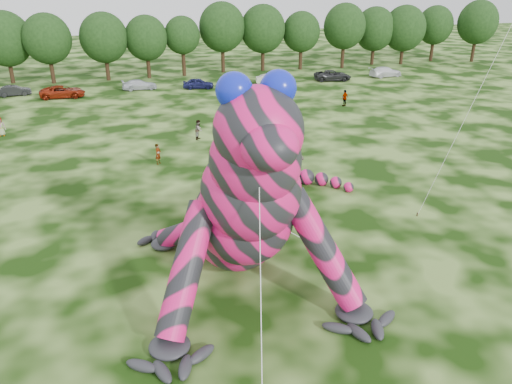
{
  "coord_description": "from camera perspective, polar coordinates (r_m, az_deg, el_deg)",
  "views": [
    {
      "loc": [
        -9.74,
        -19.34,
        14.02
      ],
      "look_at": [
        -3.35,
        2.78,
        4.0
      ],
      "focal_mm": 35.0,
      "sensor_mm": 36.0,
      "label": 1
    }
  ],
  "objects": [
    {
      "name": "car_4",
      "position": [
        68.88,
        -6.61,
        12.22
      ],
      "size": [
        4.33,
        2.32,
        1.4
      ],
      "primitive_type": "imported",
      "rotation": [
        0.0,
        0.0,
        1.4
      ],
      "color": "#17194A",
      "rests_on": "ground"
    },
    {
      "name": "spectator_3",
      "position": [
        59.78,
        10.12,
        10.53
      ],
      "size": [
        1.19,
        0.92,
        1.89
      ],
      "primitive_type": "imported",
      "rotation": [
        0.0,
        0.0,
        3.63
      ],
      "color": "gray",
      "rests_on": "ground"
    },
    {
      "name": "inflatable_gecko",
      "position": [
        25.21,
        -3.19,
        3.54
      ],
      "size": [
        18.36,
        21.76,
        10.84
      ],
      "primitive_type": null,
      "rotation": [
        0.0,
        0.0,
        -0.0
      ],
      "color": "#E2156C",
      "rests_on": "ground"
    },
    {
      "name": "tree_14",
      "position": [
        89.7,
        13.36,
        16.97
      ],
      "size": [
        6.82,
        6.14,
        9.4
      ],
      "primitive_type": null,
      "color": "black",
      "rests_on": "ground"
    },
    {
      "name": "tree_11",
      "position": [
        81.52,
        0.79,
        17.2
      ],
      "size": [
        7.01,
        6.31,
        10.07
      ],
      "primitive_type": null,
      "color": "black",
      "rests_on": "ground"
    },
    {
      "name": "tree_6",
      "position": [
        76.99,
        -22.62,
        14.89
      ],
      "size": [
        6.52,
        5.86,
        9.49
      ],
      "primitive_type": null,
      "color": "black",
      "rests_on": "ground"
    },
    {
      "name": "tree_17",
      "position": [
        98.29,
        23.88,
        16.46
      ],
      "size": [
        6.98,
        6.28,
        10.3
      ],
      "primitive_type": null,
      "color": "black",
      "rests_on": "ground"
    },
    {
      "name": "tree_15",
      "position": [
        91.41,
        16.54,
        16.84
      ],
      "size": [
        7.17,
        6.45,
        9.63
      ],
      "primitive_type": null,
      "color": "black",
      "rests_on": "ground"
    },
    {
      "name": "tree_7",
      "position": [
        76.71,
        -16.89,
        15.62
      ],
      "size": [
        6.68,
        6.01,
        9.48
      ],
      "primitive_type": null,
      "color": "black",
      "rests_on": "ground"
    },
    {
      "name": "spectator_5",
      "position": [
        39.58,
        4.86,
        3.94
      ],
      "size": [
        0.99,
        1.57,
        1.62
      ],
      "primitive_type": "imported",
      "rotation": [
        0.0,
        0.0,
        5.09
      ],
      "color": "gray",
      "rests_on": "ground"
    },
    {
      "name": "tree_13",
      "position": [
        85.36,
        10.02,
        17.17
      ],
      "size": [
        6.83,
        6.15,
        10.13
      ],
      "primitive_type": null,
      "color": "black",
      "rests_on": "ground"
    },
    {
      "name": "ground",
      "position": [
        25.8,
        9.02,
        -9.73
      ],
      "size": [
        240.0,
        240.0,
        0.0
      ],
      "primitive_type": "plane",
      "color": "#16330A",
      "rests_on": "ground"
    },
    {
      "name": "tree_16",
      "position": [
        96.58,
        19.69,
        16.69
      ],
      "size": [
        6.26,
        5.63,
        9.37
      ],
      "primitive_type": null,
      "color": "black",
      "rests_on": "ground"
    },
    {
      "name": "car_1",
      "position": [
        71.06,
        -25.91,
        10.37
      ],
      "size": [
        4.13,
        1.93,
        1.31
      ],
      "primitive_type": "imported",
      "rotation": [
        0.0,
        0.0,
        1.71
      ],
      "color": "black",
      "rests_on": "ground"
    },
    {
      "name": "spectator_4",
      "position": [
        53.3,
        -27.18,
        6.67
      ],
      "size": [
        0.91,
        0.63,
        1.79
      ],
      "primitive_type": "imported",
      "rotation": [
        0.0,
        0.0,
        0.07
      ],
      "color": "gray",
      "rests_on": "ground"
    },
    {
      "name": "car_2",
      "position": [
        67.58,
        -21.25,
        10.64
      ],
      "size": [
        5.44,
        2.64,
        1.49
      ],
      "primitive_type": "imported",
      "rotation": [
        0.0,
        0.0,
        1.54
      ],
      "color": "maroon",
      "rests_on": "ground"
    },
    {
      "name": "car_3",
      "position": [
        69.59,
        -13.18,
        11.86
      ],
      "size": [
        4.65,
        2.15,
        1.32
      ],
      "primitive_type": "imported",
      "rotation": [
        0.0,
        0.0,
        1.64
      ],
      "color": "silver",
      "rests_on": "ground"
    },
    {
      "name": "spectator_1",
      "position": [
        46.74,
        -6.55,
        7.09
      ],
      "size": [
        1.03,
        1.11,
        1.84
      ],
      "primitive_type": "imported",
      "rotation": [
        0.0,
        0.0,
        1.09
      ],
      "color": "gray",
      "rests_on": "ground"
    },
    {
      "name": "tree_10",
      "position": [
        80.26,
        -3.87,
        17.2
      ],
      "size": [
        7.09,
        6.38,
        10.5
      ],
      "primitive_type": null,
      "color": "black",
      "rests_on": "ground"
    },
    {
      "name": "tree_12",
      "position": [
        83.17,
        5.18,
        16.85
      ],
      "size": [
        5.99,
        5.39,
        8.97
      ],
      "primitive_type": null,
      "color": "black",
      "rests_on": "ground"
    },
    {
      "name": "tree_9",
      "position": [
        78.04,
        -8.37,
        16.16
      ],
      "size": [
        5.27,
        4.74,
        8.68
      ],
      "primitive_type": null,
      "color": "black",
      "rests_on": "ground"
    },
    {
      "name": "tree_8",
      "position": [
        77.12,
        -12.37,
        15.9
      ],
      "size": [
        6.14,
        5.53,
        8.94
      ],
      "primitive_type": null,
      "color": "black",
      "rests_on": "ground"
    },
    {
      "name": "car_6",
      "position": [
        74.77,
        8.75,
        13.03
      ],
      "size": [
        5.65,
        3.28,
        1.48
      ],
      "primitive_type": "imported",
      "rotation": [
        0.0,
        0.0,
        1.41
      ],
      "color": "#232425",
      "rests_on": "ground"
    },
    {
      "name": "car_5",
      "position": [
        71.56,
        1.67,
        12.77
      ],
      "size": [
        4.27,
        2.2,
        1.34
      ],
      "primitive_type": "imported",
      "rotation": [
        0.0,
        0.0,
        1.37
      ],
      "color": "beige",
      "rests_on": "ground"
    },
    {
      "name": "spectator_0",
      "position": [
        40.94,
        -11.13,
        4.29
      ],
      "size": [
        0.68,
        0.73,
        1.68
      ],
      "primitive_type": "imported",
      "rotation": [
        0.0,
        0.0,
        0.95
      ],
      "color": "gray",
      "rests_on": "ground"
    },
    {
      "name": "car_7",
      "position": [
        79.22,
        14.58,
        13.15
      ],
      "size": [
        5.39,
        2.82,
        1.49
      ],
      "primitive_type": "imported",
      "rotation": [
        0.0,
        0.0,
        1.72
      ],
      "color": "white",
      "rests_on": "ground"
    },
    {
      "name": "tree_5",
      "position": [
        79.44,
        -26.62,
        14.56
      ],
      "size": [
        7.16,
        6.44,
        9.8
      ],
      "primitive_type": null,
      "color": "black",
      "rests_on": "ground"
    }
  ]
}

